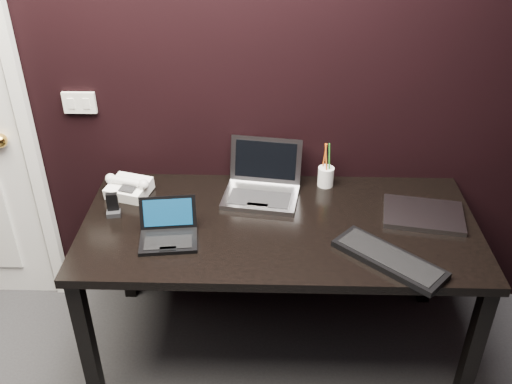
{
  "coord_description": "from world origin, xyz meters",
  "views": [
    {
      "loc": [
        0.25,
        -0.61,
        2.16
      ],
      "look_at": [
        0.2,
        1.35,
        0.93
      ],
      "focal_mm": 40.0,
      "sensor_mm": 36.0,
      "label": 1
    }
  ],
  "objects_px": {
    "ext_keyboard": "(389,259)",
    "pen_cup": "(326,176)",
    "silver_laptop": "(262,187)",
    "closed_laptop": "(423,215)",
    "desk_phone": "(129,187)",
    "netbook": "(168,233)",
    "mobile_phone": "(113,207)",
    "desk": "(279,237)"
  },
  "relations": [
    {
      "from": "closed_laptop",
      "to": "desk",
      "type": "bearing_deg",
      "value": -174.32
    },
    {
      "from": "ext_keyboard",
      "to": "pen_cup",
      "type": "height_order",
      "value": "pen_cup"
    },
    {
      "from": "netbook",
      "to": "mobile_phone",
      "type": "relative_size",
      "value": 2.49
    },
    {
      "from": "closed_laptop",
      "to": "pen_cup",
      "type": "xyz_separation_m",
      "value": [
        -0.41,
        0.26,
        0.04
      ]
    },
    {
      "from": "ext_keyboard",
      "to": "desk_phone",
      "type": "relative_size",
      "value": 1.94
    },
    {
      "from": "netbook",
      "to": "silver_laptop",
      "type": "distance_m",
      "value": 0.52
    },
    {
      "from": "netbook",
      "to": "closed_laptop",
      "type": "relative_size",
      "value": 0.68
    },
    {
      "from": "netbook",
      "to": "desk",
      "type": "bearing_deg",
      "value": 15.42
    },
    {
      "from": "closed_laptop",
      "to": "desk_phone",
      "type": "bearing_deg",
      "value": 173.7
    },
    {
      "from": "desk",
      "to": "ext_keyboard",
      "type": "relative_size",
      "value": 3.9
    },
    {
      "from": "silver_laptop",
      "to": "pen_cup",
      "type": "relative_size",
      "value": 1.68
    },
    {
      "from": "ext_keyboard",
      "to": "mobile_phone",
      "type": "distance_m",
      "value": 1.19
    },
    {
      "from": "ext_keyboard",
      "to": "pen_cup",
      "type": "xyz_separation_m",
      "value": [
        -0.21,
        0.57,
        0.04
      ]
    },
    {
      "from": "ext_keyboard",
      "to": "pen_cup",
      "type": "distance_m",
      "value": 0.61
    },
    {
      "from": "silver_laptop",
      "to": "ext_keyboard",
      "type": "xyz_separation_m",
      "value": [
        0.51,
        -0.48,
        -0.03
      ]
    },
    {
      "from": "desk_phone",
      "to": "mobile_phone",
      "type": "height_order",
      "value": "mobile_phone"
    },
    {
      "from": "desk",
      "to": "pen_cup",
      "type": "relative_size",
      "value": 7.66
    },
    {
      "from": "desk",
      "to": "silver_laptop",
      "type": "relative_size",
      "value": 4.55
    },
    {
      "from": "netbook",
      "to": "closed_laptop",
      "type": "height_order",
      "value": "netbook"
    },
    {
      "from": "silver_laptop",
      "to": "desk",
      "type": "bearing_deg",
      "value": -70.14
    },
    {
      "from": "netbook",
      "to": "desk_phone",
      "type": "distance_m",
      "value": 0.41
    },
    {
      "from": "silver_laptop",
      "to": "desk_phone",
      "type": "relative_size",
      "value": 1.67
    },
    {
      "from": "ext_keyboard",
      "to": "pen_cup",
      "type": "relative_size",
      "value": 1.96
    },
    {
      "from": "silver_laptop",
      "to": "pen_cup",
      "type": "distance_m",
      "value": 0.31
    },
    {
      "from": "silver_laptop",
      "to": "pen_cup",
      "type": "xyz_separation_m",
      "value": [
        0.3,
        0.09,
        0.01
      ]
    },
    {
      "from": "mobile_phone",
      "to": "pen_cup",
      "type": "xyz_separation_m",
      "value": [
        0.95,
        0.27,
        0.01
      ]
    },
    {
      "from": "desk",
      "to": "netbook",
      "type": "xyz_separation_m",
      "value": [
        -0.46,
        -0.13,
        0.11
      ]
    },
    {
      "from": "desk",
      "to": "netbook",
      "type": "distance_m",
      "value": 0.49
    },
    {
      "from": "ext_keyboard",
      "to": "desk_phone",
      "type": "distance_m",
      "value": 1.21
    },
    {
      "from": "desk_phone",
      "to": "pen_cup",
      "type": "bearing_deg",
      "value": 6.86
    },
    {
      "from": "desk",
      "to": "mobile_phone",
      "type": "distance_m",
      "value": 0.74
    },
    {
      "from": "netbook",
      "to": "silver_laptop",
      "type": "xyz_separation_m",
      "value": [
        0.38,
        0.35,
        0.01
      ]
    },
    {
      "from": "ext_keyboard",
      "to": "closed_laptop",
      "type": "xyz_separation_m",
      "value": [
        0.2,
        0.31,
        -0.0
      ]
    },
    {
      "from": "closed_laptop",
      "to": "mobile_phone",
      "type": "xyz_separation_m",
      "value": [
        -1.36,
        -0.02,
        0.03
      ]
    },
    {
      "from": "desk_phone",
      "to": "mobile_phone",
      "type": "relative_size",
      "value": 2.17
    },
    {
      "from": "netbook",
      "to": "ext_keyboard",
      "type": "bearing_deg",
      "value": -8.07
    },
    {
      "from": "netbook",
      "to": "pen_cup",
      "type": "xyz_separation_m",
      "value": [
        0.68,
        0.45,
        0.02
      ]
    },
    {
      "from": "silver_laptop",
      "to": "closed_laptop",
      "type": "distance_m",
      "value": 0.73
    },
    {
      "from": "ext_keyboard",
      "to": "silver_laptop",
      "type": "bearing_deg",
      "value": 136.74
    },
    {
      "from": "mobile_phone",
      "to": "closed_laptop",
      "type": "bearing_deg",
      "value": 0.67
    },
    {
      "from": "netbook",
      "to": "mobile_phone",
      "type": "xyz_separation_m",
      "value": [
        -0.27,
        0.17,
        0.01
      ]
    },
    {
      "from": "desk",
      "to": "closed_laptop",
      "type": "xyz_separation_m",
      "value": [
        0.63,
        0.06,
        0.09
      ]
    }
  ]
}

